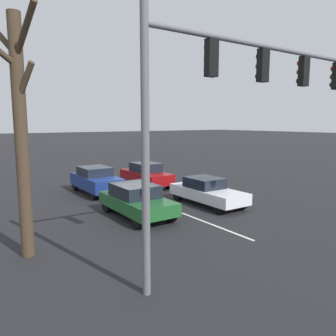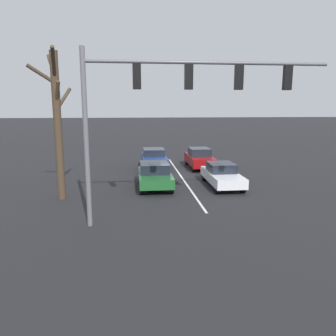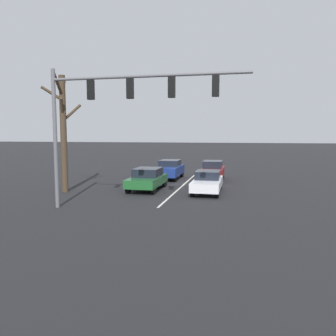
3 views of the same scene
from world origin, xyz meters
The scene contains 8 objects.
ground_plane centered at (0.00, 0.00, 0.00)m, with size 240.00×240.00×0.00m, color black.
lane_stripe_left_divider centered at (0.00, 1.68, 0.01)m, with size 0.12×15.35×0.01m, color silver.
car_darkgreen_midlane_front centered at (2.02, 4.23, 0.77)m, with size 1.90×4.22×1.47m.
car_white_leftlane_front centered at (-2.05, 4.36, 0.71)m, with size 1.73×4.44×1.40m.
car_navy_midlane_second centered at (1.70, -1.44, 0.83)m, with size 1.81×4.28×1.59m.
car_maroon_leftlane_second centered at (-1.89, -1.62, 0.79)m, with size 1.74×4.34×1.58m.
traffic_signal_gantry centered at (1.80, 10.34, 5.22)m, with size 9.73×0.37×6.99m.
bare_tree_near centered at (7.05, 6.16, 4.18)m, with size 1.74×3.10×7.48m.
Camera 1 is at (8.94, 17.00, 4.26)m, focal length 35.00 mm.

